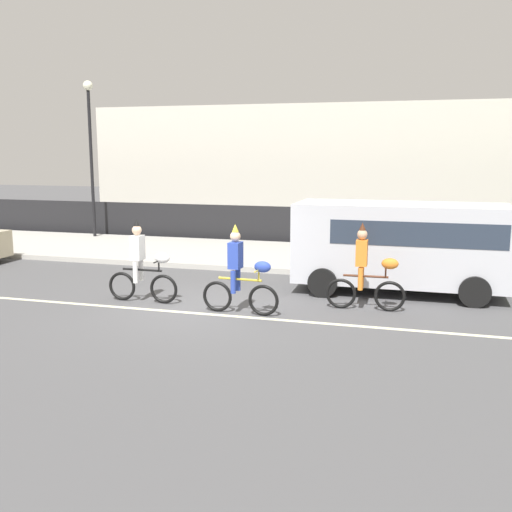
# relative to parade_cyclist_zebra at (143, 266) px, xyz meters

# --- Properties ---
(ground_plane) EXTENTS (80.00, 80.00, 0.00)m
(ground_plane) POSITION_rel_parade_cyclist_zebra_xyz_m (1.53, -0.09, -0.84)
(ground_plane) COLOR #4C4C4F
(road_centre_line) EXTENTS (36.00, 0.14, 0.01)m
(road_centre_line) POSITION_rel_parade_cyclist_zebra_xyz_m (1.53, -0.59, -0.84)
(road_centre_line) COLOR beige
(road_centre_line) RESTS_ON ground
(sidewalk_curb) EXTENTS (60.00, 5.00, 0.15)m
(sidewalk_curb) POSITION_rel_parade_cyclist_zebra_xyz_m (1.53, 6.41, -0.77)
(sidewalk_curb) COLOR #ADAAA3
(sidewalk_curb) RESTS_ON ground
(fence_line) EXTENTS (40.00, 0.08, 1.40)m
(fence_line) POSITION_rel_parade_cyclist_zebra_xyz_m (1.53, 9.31, -0.14)
(fence_line) COLOR black
(fence_line) RESTS_ON ground
(building_backdrop) EXTENTS (28.00, 8.00, 5.46)m
(building_backdrop) POSITION_rel_parade_cyclist_zebra_xyz_m (4.72, 17.91, 1.89)
(building_backdrop) COLOR beige
(building_backdrop) RESTS_ON ground
(parade_cyclist_zebra) EXTENTS (1.72, 0.50, 1.92)m
(parade_cyclist_zebra) POSITION_rel_parade_cyclist_zebra_xyz_m (0.00, 0.00, 0.00)
(parade_cyclist_zebra) COLOR black
(parade_cyclist_zebra) RESTS_ON ground
(parade_cyclist_cobalt) EXTENTS (1.72, 0.50, 1.92)m
(parade_cyclist_cobalt) POSITION_rel_parade_cyclist_zebra_xyz_m (2.45, -0.35, 0.00)
(parade_cyclist_cobalt) COLOR black
(parade_cyclist_cobalt) RESTS_ON ground
(parade_cyclist_orange) EXTENTS (1.72, 0.50, 1.92)m
(parade_cyclist_orange) POSITION_rel_parade_cyclist_zebra_xyz_m (4.98, 0.70, 0.00)
(parade_cyclist_orange) COLOR black
(parade_cyclist_orange) RESTS_ON ground
(parked_van_silver) EXTENTS (5.00, 2.22, 2.18)m
(parked_van_silver) POSITION_rel_parade_cyclist_zebra_xyz_m (5.65, 2.61, 0.44)
(parked_van_silver) COLOR silver
(parked_van_silver) RESTS_ON ground
(street_lamp_post) EXTENTS (0.36, 0.36, 5.86)m
(street_lamp_post) POSITION_rel_parade_cyclist_zebra_xyz_m (-6.23, 8.30, 3.15)
(street_lamp_post) COLOR black
(street_lamp_post) RESTS_ON sidewalk_curb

